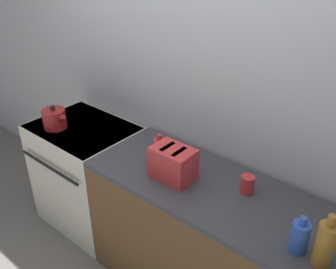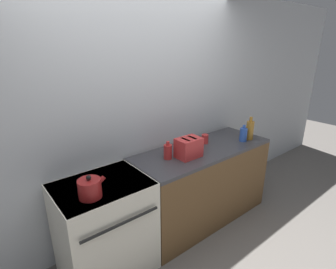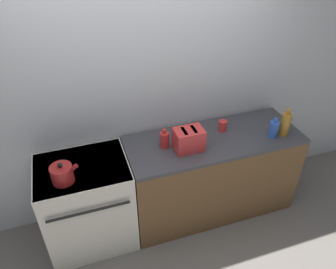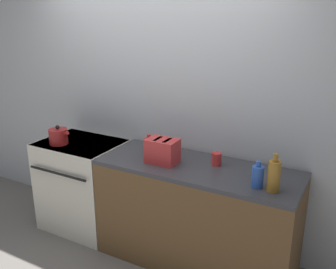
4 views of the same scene
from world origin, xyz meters
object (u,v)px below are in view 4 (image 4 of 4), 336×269
at_px(stove, 83,184).
at_px(toaster, 162,151).
at_px(kettle, 59,136).
at_px(bottle_red, 149,146).
at_px(bottle_blue, 258,176).
at_px(bottle_amber, 274,176).
at_px(cup_red, 217,159).

height_order(stove, toaster, toaster).
relative_size(kettle, bottle_red, 1.19).
relative_size(bottle_red, bottle_blue, 0.93).
relative_size(toaster, bottle_blue, 1.29).
xyz_separation_m(stove, bottle_blue, (1.78, -0.13, 0.53)).
xyz_separation_m(bottle_amber, bottle_red, (-1.13, 0.18, -0.04)).
bearing_deg(kettle, toaster, 4.02).
height_order(bottle_red, bottle_blue, bottle_blue).
bearing_deg(bottle_amber, toaster, 175.15).
bearing_deg(bottle_amber, bottle_blue, 176.50).
distance_m(bottle_amber, bottle_blue, 0.12).
bearing_deg(bottle_blue, stove, 175.93).
relative_size(kettle, bottle_amber, 0.79).
bearing_deg(bottle_blue, bottle_amber, -3.50).
distance_m(toaster, bottle_amber, 0.94).
relative_size(stove, bottle_red, 4.91).
bearing_deg(bottle_red, bottle_amber, -9.00).
xyz_separation_m(stove, toaster, (0.95, -0.05, 0.55)).
xyz_separation_m(stove, bottle_amber, (1.89, -0.13, 0.56)).
relative_size(stove, cup_red, 8.55).
xyz_separation_m(kettle, bottle_red, (0.90, 0.18, 0.00)).
distance_m(bottle_red, cup_red, 0.62).
xyz_separation_m(bottle_amber, bottle_blue, (-0.12, 0.01, -0.03)).
distance_m(stove, bottle_amber, 1.98).
xyz_separation_m(bottle_blue, cup_red, (-0.41, 0.24, -0.03)).
distance_m(kettle, cup_red, 1.53).
distance_m(stove, kettle, 0.55).
relative_size(stove, bottle_blue, 4.57).
bearing_deg(stove, kettle, -137.92).
bearing_deg(bottle_red, cup_red, 6.09).
bearing_deg(kettle, stove, 42.08).
xyz_separation_m(toaster, bottle_blue, (0.83, -0.07, -0.02)).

